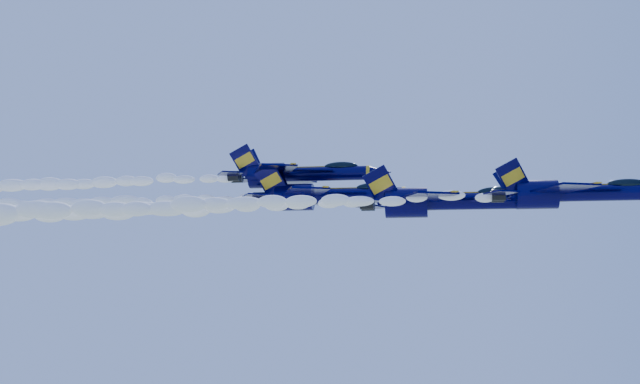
# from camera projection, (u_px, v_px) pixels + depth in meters

# --- Properties ---
(jet_lead) EXTENTS (15.30, 12.55, 5.69)m
(jet_lead) POSITION_uv_depth(u_px,v_px,m) (576.00, 193.00, 57.22)
(jet_lead) COLOR #020032
(smoke_trail_jet_lead) EXTENTS (55.15, 2.07, 1.87)m
(smoke_trail_jet_lead) POSITION_uv_depth(u_px,v_px,m) (171.00, 206.00, 62.50)
(smoke_trail_jet_lead) COLOR white
(jet_second) EXTENTS (17.52, 14.37, 6.51)m
(jet_second) POSITION_uv_depth(u_px,v_px,m) (446.00, 201.00, 63.20)
(jet_second) COLOR #020032
(smoke_trail_jet_second) EXTENTS (55.15, 2.37, 2.14)m
(smoke_trail_jet_second) POSITION_uv_depth(u_px,v_px,m) (77.00, 213.00, 68.63)
(smoke_trail_jet_second) COLOR white
(jet_third) EXTENTS (19.47, 15.97, 7.24)m
(jet_third) POSITION_uv_depth(u_px,v_px,m) (329.00, 195.00, 78.96)
(jet_third) COLOR #020032
(smoke_trail_jet_third) EXTENTS (55.15, 2.64, 2.37)m
(smoke_trail_jet_third) POSITION_uv_depth(u_px,v_px,m) (30.00, 206.00, 84.52)
(smoke_trail_jet_third) COLOR white
(jet_fourth) EXTENTS (19.14, 15.70, 7.11)m
(jet_fourth) POSITION_uv_depth(u_px,v_px,m) (299.00, 174.00, 83.00)
(jet_fourth) COLOR #020032
(smoke_trail_jet_fourth) EXTENTS (55.15, 2.59, 2.33)m
(smoke_trail_jet_fourth) POSITION_uv_depth(u_px,v_px,m) (17.00, 185.00, 88.53)
(smoke_trail_jet_fourth) COLOR white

